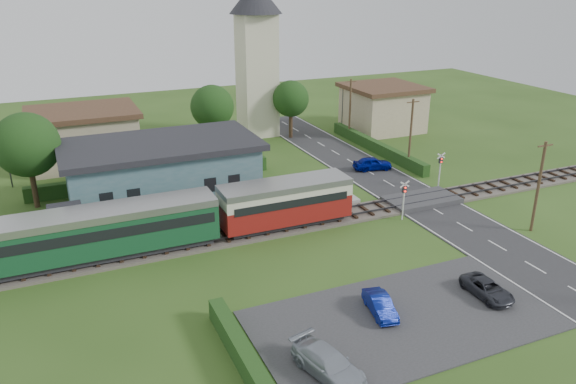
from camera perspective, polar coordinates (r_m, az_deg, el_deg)
name	(u,v)px	position (r m, az deg, el deg)	size (l,w,h in m)	color
ground	(328,232)	(42.53, 4.06, -4.04)	(120.00, 120.00, 0.00)	#2D4C19
railway_track	(316,220)	(44.10, 2.87, -2.89)	(76.00, 3.20, 0.49)	#4C443D
road	(436,210)	(47.65, 14.80, -1.83)	(6.00, 70.00, 0.05)	#28282B
car_park	(402,319)	(32.93, 11.54, -12.56)	(17.00, 9.00, 0.08)	#333335
crossing_deck	(421,200)	(49.02, 13.41, -0.78)	(6.20, 3.40, 0.45)	#333335
platform	(181,225)	(43.80, -10.86, -3.28)	(30.00, 3.00, 0.45)	gray
equipment_hut	(67,224)	(42.43, -21.56, -3.04)	(2.30, 2.30, 2.55)	beige
station_building	(162,172)	(48.20, -12.67, 2.04)	(16.00, 9.00, 5.30)	#3D6570
train	(45,241)	(39.35, -23.42, -4.55)	(43.20, 2.90, 3.40)	#232328
church_tower	(256,48)	(66.59, -3.22, 14.40)	(6.00, 6.00, 17.60)	beige
house_west	(84,136)	(60.99, -19.99, 5.39)	(10.80, 8.80, 5.50)	tan
house_east	(383,107)	(71.03, 9.60, 8.49)	(8.80, 8.80, 5.50)	tan
hedge_carpark	(242,354)	(28.97, -4.68, -16.06)	(0.80, 9.00, 1.20)	#193814
hedge_roadside	(376,147)	(62.01, 8.94, 4.57)	(0.80, 18.00, 1.20)	#193814
hedge_station	(154,178)	(53.07, -13.48, 1.41)	(22.00, 0.80, 1.30)	#193814
tree_a	(27,145)	(49.65, -25.01, 4.35)	(5.20, 5.20, 8.00)	#332316
tree_b	(212,107)	(60.61, -7.71, 8.57)	(4.60, 4.60, 7.34)	#332316
tree_c	(291,99)	(65.86, 0.29, 9.44)	(4.20, 4.20, 6.78)	#332316
utility_pole_b	(538,186)	(45.11, 24.10, 0.58)	(1.40, 0.22, 7.00)	#473321
utility_pole_c	(411,133)	(56.44, 12.35, 5.87)	(1.40, 0.22, 7.00)	#473321
utility_pole_d	(350,108)	(66.21, 6.32, 8.47)	(1.40, 0.22, 7.00)	#473321
crossing_signal_near	(404,195)	(44.51, 11.71, -0.26)	(0.84, 0.28, 3.28)	silver
crossing_signal_far	(440,165)	(52.26, 15.22, 2.67)	(0.84, 0.28, 3.28)	silver
streetlamp_west	(7,155)	(56.15, -26.68, 3.36)	(0.30, 0.30, 5.15)	#3F3F47
streetlamp_east	(343,103)	(71.45, 5.57, 8.96)	(0.30, 0.30, 5.15)	#3F3F47
car_on_road	(372,163)	(56.06, 8.58, 2.89)	(1.53, 3.80, 1.29)	#000B7B
car_park_blue	(380,305)	(32.90, 9.33, -11.25)	(1.12, 3.21, 1.06)	navy
car_park_silver	(328,364)	(28.18, 4.12, -17.00)	(1.77, 4.34, 1.26)	#9DA5B1
car_park_dark	(487,289)	(36.07, 19.59, -9.24)	(1.65, 3.58, 0.99)	#2C2E36
pedestrian_near	(256,201)	(44.62, -3.23, -0.91)	(0.64, 0.42, 1.76)	gray
pedestrian_far	(109,226)	(42.27, -17.75, -3.33)	(0.80, 0.62, 1.65)	gray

